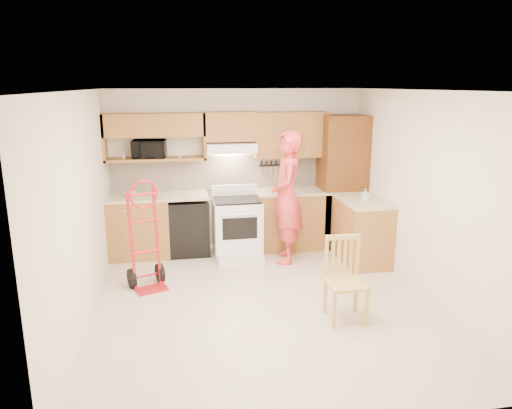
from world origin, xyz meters
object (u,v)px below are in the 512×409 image
object	(u,v)px
hand_truck	(146,240)
dining_chair	(346,281)
microwave	(149,149)
person	(287,197)
range	(238,223)

from	to	relation	value
hand_truck	dining_chair	distance (m)	2.55
hand_truck	dining_chair	world-z (taller)	hand_truck
microwave	person	world-z (taller)	person
dining_chair	person	bearing A→B (deg)	98.64
dining_chair	microwave	bearing A→B (deg)	131.34
microwave	dining_chair	world-z (taller)	microwave
microwave	hand_truck	world-z (taller)	microwave
hand_truck	microwave	bearing A→B (deg)	68.35
microwave	range	xyz separation A→B (m)	(1.26, -0.43, -1.10)
microwave	hand_truck	distance (m)	1.70
person	hand_truck	bearing A→B (deg)	-61.61
microwave	range	size ratio (longest dim) A/B	0.46
range	dining_chair	world-z (taller)	range
person	hand_truck	distance (m)	2.11
person	dining_chair	size ratio (longest dim) A/B	2.07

